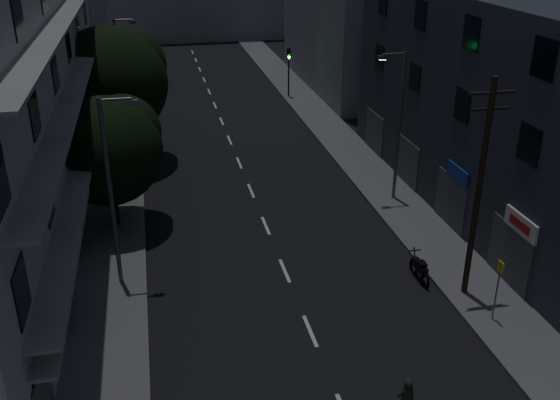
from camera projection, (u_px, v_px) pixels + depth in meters
name	position (u px, v px, depth m)	size (l,w,h in m)	color
ground	(238.00, 160.00, 40.07)	(160.00, 160.00, 0.00)	black
sidewalk_left	(118.00, 168.00, 38.62)	(3.00, 90.00, 0.15)	#565659
sidewalk_right	(350.00, 151.00, 41.45)	(3.00, 90.00, 0.15)	#565659
lane_markings	(225.00, 130.00, 45.62)	(0.15, 60.50, 0.01)	beige
building_right	(513.00, 115.00, 30.26)	(6.19, 28.00, 11.00)	#282D36
building_far_right	(343.00, 13.00, 54.74)	(6.00, 20.00, 13.00)	slate
tree_near	(108.00, 147.00, 29.84)	(5.32, 5.32, 6.56)	black
tree_mid	(111.00, 79.00, 37.35)	(6.83, 6.83, 8.41)	black
tree_far	(115.00, 71.00, 45.18)	(5.02, 5.02, 6.21)	black
traffic_signal_far_right	(289.00, 62.00, 52.35)	(0.28, 0.37, 4.10)	black
traffic_signal_far_left	(133.00, 65.00, 51.21)	(0.28, 0.37, 4.10)	black
street_lamp_left_near	(112.00, 185.00, 24.75)	(1.51, 0.25, 8.00)	#56585D
street_lamp_right	(398.00, 120.00, 32.58)	(1.51, 0.25, 8.00)	#565B5E
street_lamp_left_far	(121.00, 72.00, 42.54)	(1.51, 0.25, 8.00)	#5B5D63
utility_pole	(479.00, 187.00, 23.86)	(1.80, 0.24, 9.00)	black
bus_stop_sign	(499.00, 280.00, 23.36)	(0.06, 0.35, 2.52)	#595B60
motorcycle	(420.00, 270.00, 26.74)	(0.56, 1.95, 1.25)	black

